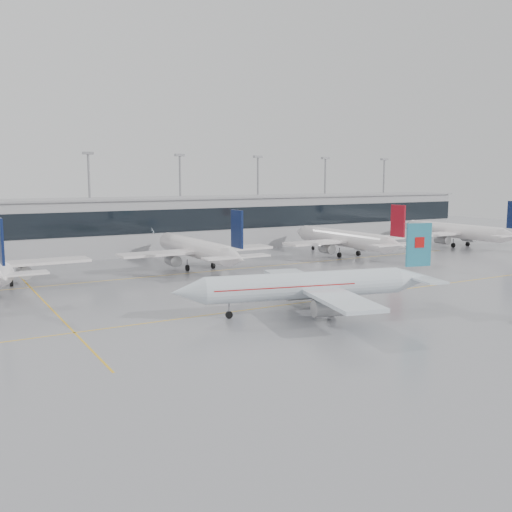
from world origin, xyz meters
TOP-DOWN VIEW (x-y plane):
  - ground at (0.00, 0.00)m, footprint 320.00×320.00m
  - taxi_line_main at (0.00, 0.00)m, footprint 120.00×0.25m
  - taxi_line_north at (0.00, 30.00)m, footprint 120.00×0.25m
  - taxi_line_cross at (-30.00, 15.00)m, footprint 0.25×60.00m
  - terminal at (0.00, 62.00)m, footprint 180.00×15.00m
  - terminal_glass at (0.00, 54.45)m, footprint 180.00×0.20m
  - terminal_roof at (0.00, 62.00)m, footprint 182.00×16.00m
  - light_masts at (0.00, 68.00)m, footprint 156.40×1.00m
  - air_canada_jet at (-1.57, -5.44)m, footprint 35.03×28.14m
  - parked_jet_c at (-0.00, 33.69)m, footprint 29.64×36.96m
  - parked_jet_d at (35.00, 33.69)m, footprint 29.64×36.96m
  - parked_jet_e at (70.00, 33.69)m, footprint 29.64×36.96m

SIDE VIEW (x-z plane):
  - ground at x=0.00m, z-range 0.00..0.00m
  - taxi_line_main at x=0.00m, z-range 0.00..0.01m
  - taxi_line_north at x=0.00m, z-range 0.00..0.01m
  - taxi_line_cross at x=-30.00m, z-range 0.00..0.01m
  - air_canada_jet at x=-1.57m, z-range -2.02..8.94m
  - parked_jet_c at x=0.00m, z-range -2.15..9.57m
  - parked_jet_d at x=35.00m, z-range -2.15..9.57m
  - parked_jet_e at x=70.00m, z-range -2.15..9.57m
  - terminal at x=0.00m, z-range 0.00..12.00m
  - terminal_glass at x=0.00m, z-range 5.00..10.00m
  - terminal_roof at x=0.00m, z-range 12.00..12.40m
  - light_masts at x=0.00m, z-range 2.04..24.64m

